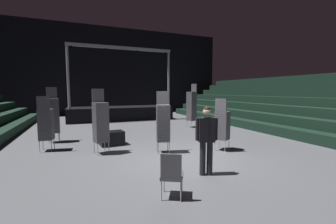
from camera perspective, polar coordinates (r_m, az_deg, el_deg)
The scene contains 13 objects.
ground_plane at distance 7.27m, azimuth 2.62°, elevation -12.11°, with size 22.00×30.00×0.10m, color #515459.
arena_end_wall at distance 21.57m, azimuth -14.51°, elevation 10.22°, with size 22.00×0.30×8.00m, color black.
bleacher_bank_right at distance 13.45m, azimuth 35.00°, elevation 2.05°, with size 5.25×24.00×3.15m.
stage_riser at distance 16.91m, azimuth -12.11°, elevation 0.05°, with size 7.45×2.53×5.20m.
man_with_tie at distance 5.68m, azimuth 9.93°, elevation -6.26°, with size 0.57×0.35×1.76m.
chair_stack_front_left at distance 10.35m, azimuth -27.58°, elevation -0.66°, with size 0.51×0.51×2.31m.
chair_stack_front_right at distance 8.17m, azimuth 13.85°, elevation -3.16°, with size 0.61×0.61×1.88m.
chair_stack_mid_left at distance 8.98m, azimuth -29.01°, elevation -2.65°, with size 0.50×0.50×1.96m.
chair_stack_mid_right at distance 13.06m, azimuth 6.12°, elevation 1.63°, with size 0.55×0.55×2.56m.
chair_stack_mid_centre at distance 7.63m, azimuth -1.29°, elevation -2.65°, with size 0.54×0.54×2.14m.
chair_stack_rear_left at distance 7.86m, azimuth -17.02°, elevation -2.34°, with size 0.53×0.53×2.22m.
equipment_road_case at distance 9.09m, azimuth -14.27°, elevation -6.58°, with size 0.90×0.60×0.55m, color black.
loose_chair_near_man at distance 4.53m, azimuth 0.96°, elevation -15.35°, with size 0.60×0.60×0.95m.
Camera 1 is at (-2.91, -6.29, 2.14)m, focal length 23.59 mm.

